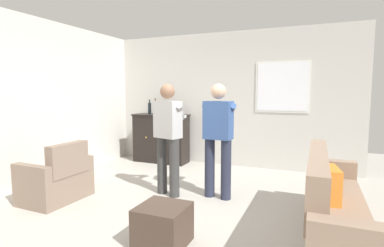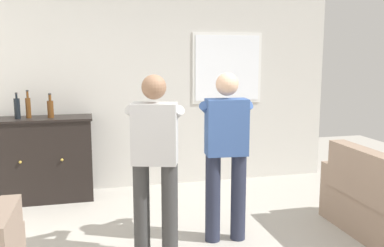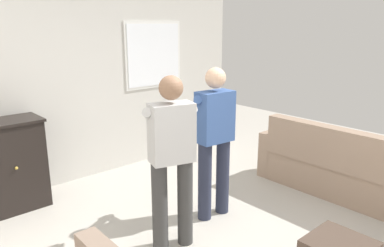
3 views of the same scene
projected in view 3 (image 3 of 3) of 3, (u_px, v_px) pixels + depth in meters
The scene contains 4 objects.
wall_back_with_window at pixel (89, 77), 5.14m from camera, with size 5.20×0.15×2.80m.
couch at pixel (342, 171), 4.63m from camera, with size 0.57×2.27×0.92m.
person_standing_left at pixel (171, 155), 3.46m from camera, with size 0.53×0.52×1.68m.
person_standing_right at pixel (214, 136), 4.05m from camera, with size 0.56×0.49×1.68m.
Camera 3 is at (-2.35, -2.11, 2.11)m, focal length 35.00 mm.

